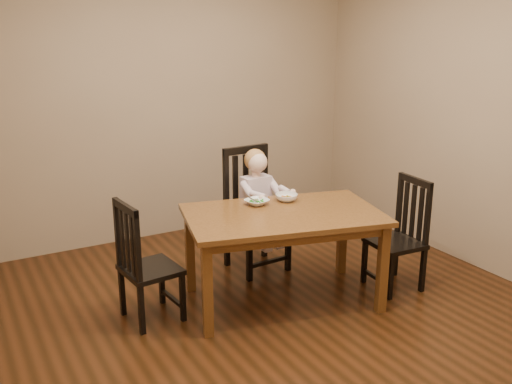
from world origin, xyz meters
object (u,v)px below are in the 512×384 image
chair_child (254,211)px  chair_left (144,264)px  dining_table (283,223)px  toddler (257,197)px  chair_right (400,236)px  bowl_peas (257,202)px  bowl_veg (286,197)px

chair_child → chair_left: 1.23m
chair_child → dining_table: bearing=75.9°
chair_child → toddler: chair_child is taller
chair_child → chair_right: size_ratio=1.17×
toddler → bowl_peas: bearing=56.9°
chair_child → bowl_veg: size_ratio=6.03×
chair_left → bowl_peas: 0.98m
dining_table → chair_right: bearing=-14.2°
chair_child → chair_right: 1.24m
toddler → bowl_veg: toddler is taller
dining_table → chair_left: size_ratio=1.77×
chair_right → chair_left: bearing=80.6°
chair_right → toddler: toddler is taller
dining_table → chair_right: chair_right is taller
bowl_veg → bowl_peas: bearing=174.1°
chair_child → chair_right: chair_child is taller
chair_left → toddler: (1.15, 0.40, 0.22)m
dining_table → chair_right: 1.00m
chair_child → bowl_peas: chair_child is taller
chair_left → chair_right: (1.96, -0.47, 0.00)m
chair_child → bowl_peas: size_ratio=6.05×
dining_table → bowl_veg: size_ratio=9.12×
chair_right → toddler: size_ratio=1.64×
chair_left → toddler: size_ratio=1.64×
chair_left → toddler: 1.23m
bowl_veg → chair_right: bearing=-31.6°
dining_table → bowl_peas: bowl_peas is taller
chair_child → toddler: 0.15m
toddler → bowl_veg: 0.41m
dining_table → bowl_peas: (-0.08, 0.26, 0.11)m
toddler → chair_child: bearing=-90.0°
chair_left → bowl_veg: (1.19, 0.01, 0.31)m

